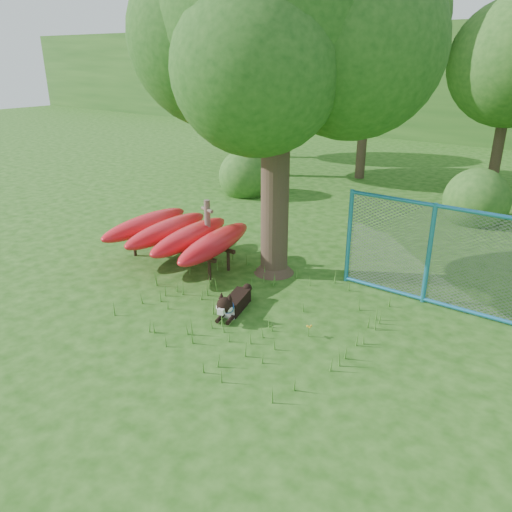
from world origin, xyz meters
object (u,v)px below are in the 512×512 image
Objects in this scene: oak_tree at (277,28)px; fence_section at (429,254)px; kayak_rack at (179,233)px; husky_dog at (233,304)px.

oak_tree reaches higher than fence_section.
kayak_rack is at bearing -156.16° from oak_tree.
oak_tree is 2.18× the size of fence_section.
oak_tree is at bearing 87.34° from husky_dog.
oak_tree reaches higher than husky_dog.
oak_tree is at bearing 22.96° from kayak_rack.
kayak_rack reaches higher than husky_dog.
oak_tree is 4.63m from kayak_rack.
kayak_rack is 5.25m from fence_section.
fence_section reaches higher than husky_dog.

